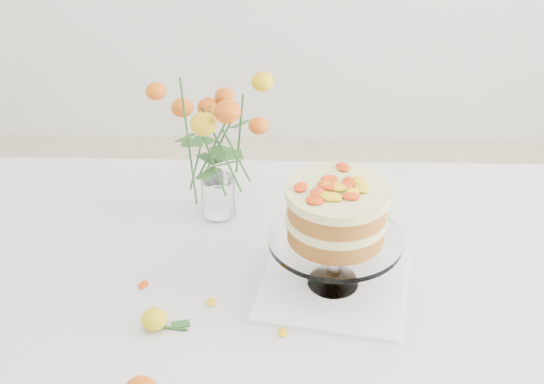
# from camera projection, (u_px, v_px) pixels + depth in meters

# --- Properties ---
(table) EXTENTS (1.43, 0.93, 0.76)m
(table) POSITION_uv_depth(u_px,v_px,m) (274.00, 303.00, 1.59)
(table) COLOR tan
(table) RESTS_ON ground
(napkin) EXTENTS (0.32, 0.32, 0.01)m
(napkin) POSITION_uv_depth(u_px,v_px,m) (333.00, 285.00, 1.50)
(napkin) COLOR white
(napkin) RESTS_ON table
(cake_stand) EXTENTS (0.26, 0.26, 0.23)m
(cake_stand) POSITION_uv_depth(u_px,v_px,m) (336.00, 218.00, 1.42)
(cake_stand) COLOR white
(cake_stand) RESTS_ON napkin
(rose_vase) EXTENTS (0.32, 0.32, 0.38)m
(rose_vase) POSITION_uv_depth(u_px,v_px,m) (215.00, 127.00, 1.60)
(rose_vase) COLOR white
(rose_vase) RESTS_ON table
(loose_rose_near) EXTENTS (0.09, 0.05, 0.04)m
(loose_rose_near) POSITION_uv_depth(u_px,v_px,m) (154.00, 319.00, 1.39)
(loose_rose_near) COLOR yellow
(loose_rose_near) RESTS_ON table
(stray_petal_a) EXTENTS (0.03, 0.02, 0.00)m
(stray_petal_a) POSITION_uv_depth(u_px,v_px,m) (211.00, 303.00, 1.46)
(stray_petal_a) COLOR yellow
(stray_petal_a) RESTS_ON table
(stray_petal_b) EXTENTS (0.03, 0.02, 0.00)m
(stray_petal_b) POSITION_uv_depth(u_px,v_px,m) (262.00, 318.00, 1.42)
(stray_petal_b) COLOR yellow
(stray_petal_b) RESTS_ON table
(stray_petal_c) EXTENTS (0.03, 0.02, 0.00)m
(stray_petal_c) POSITION_uv_depth(u_px,v_px,m) (283.00, 333.00, 1.39)
(stray_petal_c) COLOR yellow
(stray_petal_c) RESTS_ON table
(stray_petal_d) EXTENTS (0.03, 0.02, 0.00)m
(stray_petal_d) POSITION_uv_depth(u_px,v_px,m) (143.00, 285.00, 1.51)
(stray_petal_d) COLOR yellow
(stray_petal_d) RESTS_ON table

